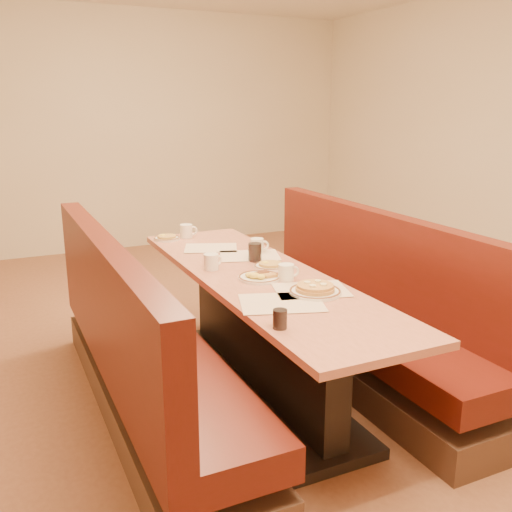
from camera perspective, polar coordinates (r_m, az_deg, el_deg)
name	(u,v)px	position (r m, az deg, el deg)	size (l,w,h in m)	color
ground	(259,389)	(3.66, 0.34, -13.16)	(8.00, 8.00, 0.00)	#9E6647
room_envelope	(260,64)	(3.23, 0.39, 18.64)	(6.04, 8.04, 2.82)	beige
diner_table	(259,333)	(3.50, 0.35, -7.74)	(0.70, 2.50, 0.75)	black
booth_left	(141,357)	(3.28, -11.45, -9.91)	(0.55, 2.50, 1.05)	#4C3326
booth_right	(359,317)	(3.85, 10.27, -6.00)	(0.55, 2.50, 1.05)	#4C3326
placemat_near_left	(281,303)	(2.89, 2.57, -4.69)	(0.41, 0.31, 0.00)	beige
placemat_near_right	(311,290)	(3.09, 5.53, -3.39)	(0.39, 0.29, 0.00)	beige
placemat_far_left	(211,248)	(3.98, -4.54, 0.81)	(0.36, 0.27, 0.00)	beige
placemat_far_right	(250,256)	(3.77, -0.64, 0.05)	(0.38, 0.29, 0.00)	beige
pancake_plate	(315,290)	(3.04, 5.92, -3.40)	(0.28, 0.28, 0.06)	white
eggs_plate	(259,277)	(3.27, 0.33, -2.09)	(0.25, 0.25, 0.05)	white
extra_plate_mid	(270,266)	(3.50, 1.43, -0.96)	(0.20, 0.20, 0.04)	white
extra_plate_far	(167,238)	(4.28, -8.92, 1.82)	(0.20, 0.20, 0.04)	white
coffee_mug_a	(287,272)	(3.24, 3.09, -1.62)	(0.13, 0.09, 0.10)	white
coffee_mug_b	(212,261)	(3.47, -4.46, -0.55)	(0.13, 0.09, 0.10)	white
coffee_mug_c	(258,245)	(3.86, 0.16, 1.10)	(0.12, 0.09, 0.09)	white
coffee_mug_d	(187,231)	(4.32, -6.94, 2.52)	(0.13, 0.09, 0.10)	white
soda_tumbler_near	(280,319)	(2.56, 2.41, -6.32)	(0.07, 0.07, 0.09)	black
soda_tumbler_mid	(255,252)	(3.64, -0.11, 0.39)	(0.09, 0.09, 0.12)	black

